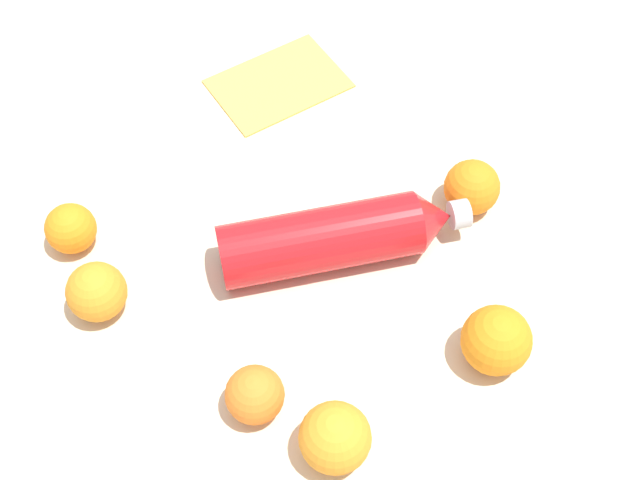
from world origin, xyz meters
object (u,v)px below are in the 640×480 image
(water_bottle, at_px, (339,236))
(orange_0, at_px, (496,340))
(orange_2, at_px, (71,228))
(orange_4, at_px, (472,187))
(orange_3, at_px, (255,395))
(orange_1, at_px, (97,292))
(folded_napkin, at_px, (278,83))
(orange_5, at_px, (335,438))

(water_bottle, xyz_separation_m, orange_0, (-0.02, 0.22, 0.00))
(water_bottle, xyz_separation_m, orange_2, (0.22, -0.24, -0.01))
(orange_0, relative_size, orange_4, 1.12)
(orange_0, bearing_deg, water_bottle, -83.76)
(orange_4, bearing_deg, orange_3, 2.74)
(orange_1, distance_m, orange_4, 0.47)
(orange_0, bearing_deg, orange_3, -31.22)
(orange_0, distance_m, orange_1, 0.45)
(water_bottle, height_order, folded_napkin, water_bottle)
(orange_5, bearing_deg, folded_napkin, -126.58)
(folded_napkin, bearing_deg, orange_0, 76.01)
(orange_1, height_order, orange_3, orange_1)
(orange_5, bearing_deg, orange_4, -162.24)
(orange_4, height_order, folded_napkin, orange_4)
(orange_0, distance_m, orange_4, 0.21)
(orange_0, relative_size, orange_2, 1.27)
(orange_1, height_order, orange_2, orange_1)
(water_bottle, bearing_deg, orange_0, -52.09)
(orange_3, height_order, orange_5, orange_5)
(water_bottle, xyz_separation_m, orange_5, (0.18, 0.17, -0.00))
(folded_napkin, bearing_deg, water_bottle, 61.39)
(orange_0, xyz_separation_m, orange_1, (0.27, -0.36, -0.00))
(water_bottle, bearing_deg, orange_5, -104.48)
(water_bottle, height_order, orange_5, water_bottle)
(orange_0, relative_size, folded_napkin, 0.44)
(water_bottle, relative_size, orange_1, 4.11)
(orange_3, bearing_deg, orange_5, 104.99)
(orange_3, bearing_deg, orange_1, -78.51)
(orange_1, xyz_separation_m, folded_napkin, (-0.39, -0.12, -0.03))
(orange_0, bearing_deg, orange_4, -133.23)
(orange_3, bearing_deg, orange_4, -177.26)
(orange_1, xyz_separation_m, orange_2, (-0.03, -0.10, -0.00))
(orange_4, relative_size, orange_5, 0.92)
(orange_3, xyz_separation_m, folded_napkin, (-0.35, -0.34, -0.03))
(orange_2, xyz_separation_m, folded_napkin, (-0.36, -0.03, -0.03))
(orange_4, distance_m, folded_napkin, 0.33)
(orange_0, bearing_deg, folded_napkin, -103.99)
(orange_5, bearing_deg, orange_3, -75.01)
(orange_0, relative_size, orange_1, 1.12)
(orange_1, xyz_separation_m, orange_5, (-0.07, 0.31, 0.00))
(water_bottle, bearing_deg, folded_napkin, 93.05)
(orange_3, relative_size, orange_4, 0.92)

